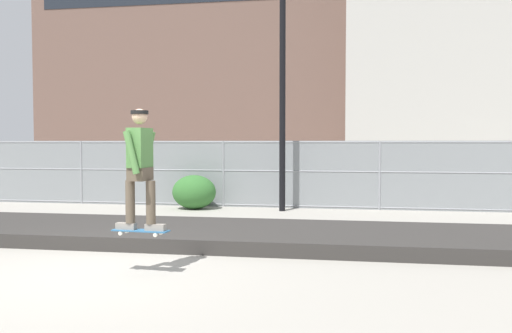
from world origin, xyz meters
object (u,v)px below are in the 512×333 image
object	(u,v)px
skater	(140,162)
parked_car_mid	(338,172)
skateboard	(141,231)
street_lamp	(283,57)
shrub_left	(194,192)
parked_car_near	(178,170)

from	to	relation	value
skater	parked_car_mid	world-z (taller)	skater
skateboard	skater	distance (m)	0.95
street_lamp	shrub_left	distance (m)	4.29
skater	shrub_left	distance (m)	7.14
street_lamp	parked_car_mid	xyz separation A→B (m)	(1.38, 3.81, -3.18)
parked_car_mid	parked_car_near	bearing A→B (deg)	179.19
street_lamp	parked_car_mid	distance (m)	5.15
parked_car_near	parked_car_mid	distance (m)	5.51
shrub_left	skateboard	bearing A→B (deg)	-79.63
skateboard	parked_car_near	bearing A→B (deg)	105.45
parked_car_mid	skateboard	bearing A→B (deg)	-103.19
skateboard	street_lamp	size ratio (longest dim) A/B	0.13
street_lamp	shrub_left	world-z (taller)	street_lamp
street_lamp	parked_car_mid	world-z (taller)	street_lamp
skater	parked_car_near	size ratio (longest dim) A/B	0.37
skateboard	skater	size ratio (longest dim) A/B	0.49
skateboard	street_lamp	world-z (taller)	street_lamp
skateboard	shrub_left	bearing A→B (deg)	100.37
parked_car_mid	street_lamp	bearing A→B (deg)	-109.98
parked_car_near	skateboard	bearing A→B (deg)	-74.55
street_lamp	shrub_left	xyz separation A→B (m)	(-2.40, 0.01, -3.56)
skateboard	parked_car_mid	size ratio (longest dim) A/B	0.18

